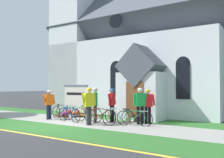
{
  "coord_description": "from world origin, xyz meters",
  "views": [
    {
      "loc": [
        8.89,
        -8.02,
        1.84
      ],
      "look_at": [
        1.5,
        3.07,
        2.22
      ],
      "focal_mm": 40.62,
      "sensor_mm": 36.0,
      "label": 1
    }
  ],
  "objects": [
    {
      "name": "cyclist_in_white_jersey",
      "position": [
        1.6,
        2.92,
        1.01
      ],
      "size": [
        0.32,
        0.8,
        1.71
      ],
      "color": "black",
      "rests_on": "ground"
    },
    {
      "name": "bicycle_silver",
      "position": [
        1.69,
        1.74,
        0.39
      ],
      "size": [
        1.8,
        0.11,
        0.85
      ],
      "color": "black",
      "rests_on": "ground"
    },
    {
      "name": "bicycle_white",
      "position": [
        -0.23,
        1.69,
        0.38
      ],
      "size": [
        1.77,
        0.33,
        0.8
      ],
      "color": "black",
      "rests_on": "ground"
    },
    {
      "name": "church_sign",
      "position": [
        -1.95,
        4.09,
        1.23
      ],
      "size": [
        1.85,
        0.27,
        1.93
      ],
      "color": "slate",
      "rests_on": "ground"
    },
    {
      "name": "flower_bed",
      "position": [
        -1.95,
        3.72,
        0.09
      ],
      "size": [
        2.1,
        2.1,
        0.34
      ],
      "color": "#382319",
      "rests_on": "ground"
    },
    {
      "name": "curb_paint_stripe",
      "position": [
        0.24,
        -1.67,
        0.0
      ],
      "size": [
        28.0,
        0.16,
        0.01
      ],
      "primitive_type": "cube",
      "color": "yellow",
      "rests_on": "ground"
    },
    {
      "name": "cyclist_in_orange_jersey",
      "position": [
        3.48,
        3.25,
        0.99
      ],
      "size": [
        0.63,
        0.42,
        1.69
      ],
      "color": "black",
      "rests_on": "ground"
    },
    {
      "name": "cyclist_in_yellow_jersey",
      "position": [
        3.22,
        2.95,
        1.04
      ],
      "size": [
        0.52,
        0.53,
        1.75
      ],
      "color": "black",
      "rests_on": "ground"
    },
    {
      "name": "church_building",
      "position": [
        -0.17,
        9.66,
        4.66
      ],
      "size": [
        12.8,
        11.02,
        13.75
      ],
      "color": "silver",
      "rests_on": "ground"
    },
    {
      "name": "grass_verge",
      "position": [
        0.24,
        -0.42,
        0.0
      ],
      "size": [
        32.0,
        2.21,
        0.01
      ],
      "primitive_type": "cube",
      "color": "#2D6628",
      "rests_on": "ground"
    },
    {
      "name": "bicycle_red",
      "position": [
        2.17,
        2.69,
        0.36
      ],
      "size": [
        1.74,
        0.1,
        0.77
      ],
      "color": "black",
      "rests_on": "ground"
    },
    {
      "name": "ground",
      "position": [
        0.0,
        4.0,
        0.0
      ],
      "size": [
        140.0,
        140.0,
        0.0
      ],
      "primitive_type": "plane",
      "color": "#333335"
    },
    {
      "name": "sidewalk_slab",
      "position": [
        0.24,
        2.02,
        0.01
      ],
      "size": [
        32.0,
        2.67,
        0.01
      ],
      "primitive_type": "cube",
      "color": "#99968E",
      "rests_on": "ground"
    },
    {
      "name": "church_lawn",
      "position": [
        0.24,
        4.38,
        0.0
      ],
      "size": [
        24.0,
        2.05,
        0.01
      ],
      "primitive_type": "cube",
      "color": "#2D6628",
      "rests_on": "ground"
    },
    {
      "name": "cyclist_in_red_jersey",
      "position": [
        1.15,
        2.07,
        1.06
      ],
      "size": [
        0.48,
        0.75,
        1.77
      ],
      "color": "#2D2D33",
      "rests_on": "ground"
    },
    {
      "name": "cyclist_in_blue_jersey",
      "position": [
        1.34,
        1.35,
        1.05
      ],
      "size": [
        0.34,
        0.72,
        1.77
      ],
      "color": "#2D2D33",
      "rests_on": "ground"
    },
    {
      "name": "bicycle_green",
      "position": [
        3.2,
        2.38,
        0.36
      ],
      "size": [
        1.75,
        0.32,
        0.78
      ],
      "color": "black",
      "rests_on": "ground"
    },
    {
      "name": "bicycle_black",
      "position": [
        0.54,
        2.23,
        0.38
      ],
      "size": [
        1.76,
        0.17,
        0.84
      ],
      "color": "black",
      "rests_on": "ground"
    },
    {
      "name": "cyclist_in_green_jersey",
      "position": [
        -1.8,
        1.73,
        0.94
      ],
      "size": [
        0.3,
        0.73,
        1.62
      ],
      "color": "#191E38",
      "rests_on": "ground"
    },
    {
      "name": "bicycle_blue",
      "position": [
        -1.31,
        2.2,
        0.39
      ],
      "size": [
        1.74,
        0.31,
        0.84
      ],
      "color": "black",
      "rests_on": "ground"
    }
  ]
}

